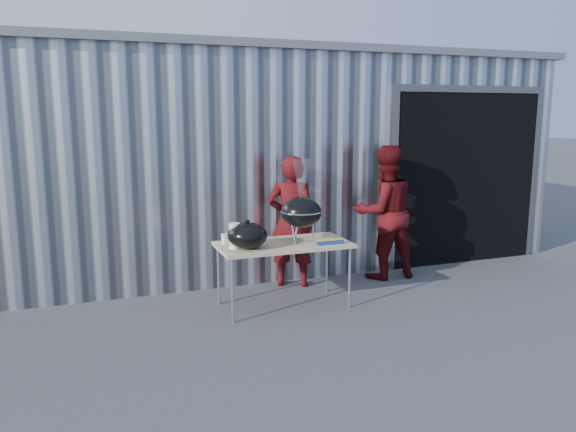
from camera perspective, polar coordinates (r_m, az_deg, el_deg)
name	(u,v)px	position (r m, az deg, el deg)	size (l,w,h in m)	color
ground	(301,330)	(5.91, 1.36, -11.53)	(80.00, 80.00, 0.00)	#3D3D40
building	(254,151)	(10.14, -3.48, 6.58)	(8.20, 6.20, 3.10)	silver
folding_table	(283,246)	(6.41, -0.47, -3.11)	(1.50, 0.75, 0.75)	tan
kettle_grill	(301,206)	(6.38, 1.35, 1.00)	(0.47, 0.47, 0.95)	black
grill_lid	(247,235)	(6.14, -4.14, -1.98)	(0.44, 0.44, 0.32)	black
paper_towels	(235,236)	(6.15, -5.45, -2.01)	(0.12, 0.12, 0.28)	white
white_tub	(231,238)	(6.44, -5.78, -2.27)	(0.20, 0.15, 0.10)	white
foil_box	(330,242)	(6.34, 4.30, -2.62)	(0.32, 0.05, 0.06)	#172E98
person_cook	(292,221)	(7.17, 0.36, -0.55)	(0.62, 0.40, 1.69)	#4A0A0D
person_bystander	(385,212)	(7.65, 9.78, 0.37)	(0.87, 0.68, 1.79)	#4A0A0D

